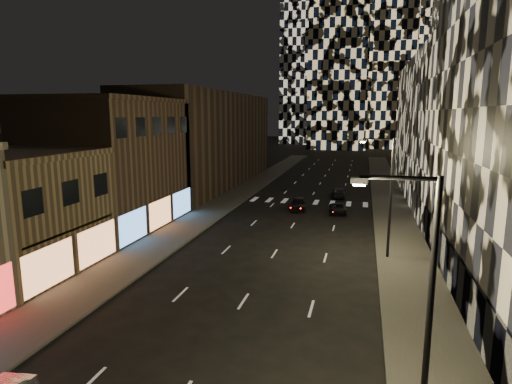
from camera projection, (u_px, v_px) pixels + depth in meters
The scene contains 14 objects.
sidewalk_left at pixel (232, 198), 56.18m from camera, with size 4.00×120.00×0.15m, color #47443F.
sidewalk_right at pixel (391, 205), 51.38m from camera, with size 4.00×120.00×0.15m, color #47443F.
curb_left at pixel (248, 198), 55.67m from camera, with size 0.20×120.00×0.15m, color #4C4C47.
curb_right at pixel (373, 204), 51.88m from camera, with size 0.20×120.00×0.15m, color #4C4C47.
retail_tan at pixel (10, 215), 29.48m from camera, with size 10.00×10.00×8.00m, color #7A6749.
retail_brown at pixel (111, 166), 41.05m from camera, with size 10.00×15.00×12.00m, color brown.
retail_filler_left at pixel (208, 140), 66.16m from camera, with size 10.00×40.00×14.00m, color brown.
midrise_base at pixel (456, 269), 26.24m from camera, with size 0.60×25.00×3.00m, color #383838.
midrise_filler_right at pixel (474, 129), 54.06m from camera, with size 16.00×40.00×18.00m, color #232326.
streetlight_near at pixel (422, 302), 12.66m from camera, with size 2.55×0.25×9.00m.
streetlight_far at pixel (388, 189), 31.74m from camera, with size 2.55×0.25×9.00m.
car_dark_midlane at pixel (299, 204), 49.17m from camera, with size 1.74×4.32×1.47m, color black.
car_dark_oncoming at pixel (338, 193), 56.60m from camera, with size 1.78×4.38×1.27m, color black.
car_dark_rightlane at pixel (338, 209), 47.32m from camera, with size 1.80×3.90×1.08m, color black.
Camera 1 is at (6.48, -2.71, 10.83)m, focal length 30.00 mm.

